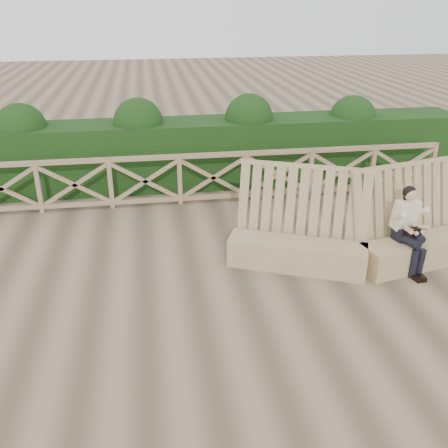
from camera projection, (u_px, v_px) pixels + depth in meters
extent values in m
plane|color=brown|center=(244.00, 287.00, 7.68)|extent=(60.00, 60.00, 0.00)
cube|color=#9B8458|center=(297.00, 254.00, 8.13)|extent=(2.23, 1.34, 0.47)
cube|color=#9B8458|center=(301.00, 216.00, 8.13)|extent=(2.21, 1.30, 1.59)
cube|color=#9B8458|center=(422.00, 251.00, 8.25)|extent=(2.27, 0.98, 0.47)
cube|color=#9B8458|center=(416.00, 213.00, 8.24)|extent=(2.26, 0.93, 1.59)
cube|color=black|center=(404.00, 233.00, 8.07)|extent=(0.39, 0.31, 0.21)
cube|color=beige|center=(405.00, 214.00, 7.97)|extent=(0.43, 0.35, 0.49)
sphere|color=tan|center=(411.00, 194.00, 7.79)|extent=(0.24, 0.24, 0.20)
sphere|color=black|center=(410.00, 193.00, 7.81)|extent=(0.26, 0.26, 0.22)
cylinder|color=black|center=(408.00, 240.00, 7.88)|extent=(0.24, 0.45, 0.14)
cylinder|color=black|center=(416.00, 234.00, 7.92)|extent=(0.24, 0.46, 0.16)
cylinder|color=black|center=(414.00, 264.00, 7.84)|extent=(0.14, 0.14, 0.47)
cylinder|color=black|center=(420.00, 263.00, 7.86)|extent=(0.14, 0.14, 0.47)
cube|color=black|center=(415.00, 277.00, 7.85)|extent=(0.13, 0.24, 0.08)
cube|color=black|center=(421.00, 277.00, 7.87)|extent=(0.13, 0.24, 0.08)
cube|color=black|center=(413.00, 232.00, 7.89)|extent=(0.24, 0.17, 0.14)
cube|color=black|center=(420.00, 233.00, 7.74)|extent=(0.08, 0.10, 0.11)
cube|color=#967557|center=(213.00, 155.00, 10.38)|extent=(10.10, 0.07, 0.10)
cube|color=#967557|center=(213.00, 197.00, 10.77)|extent=(10.10, 0.07, 0.10)
cube|color=black|center=(206.00, 152.00, 11.58)|extent=(12.00, 1.20, 1.50)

